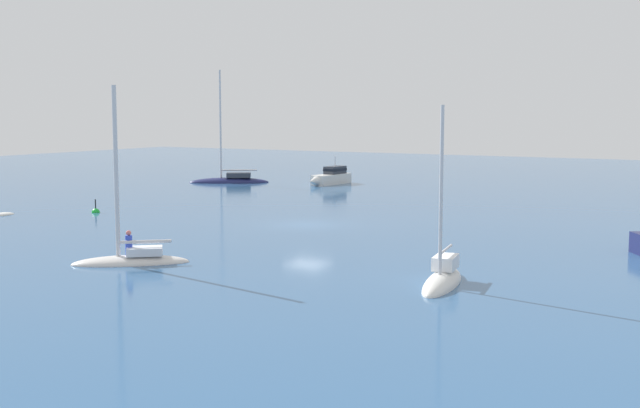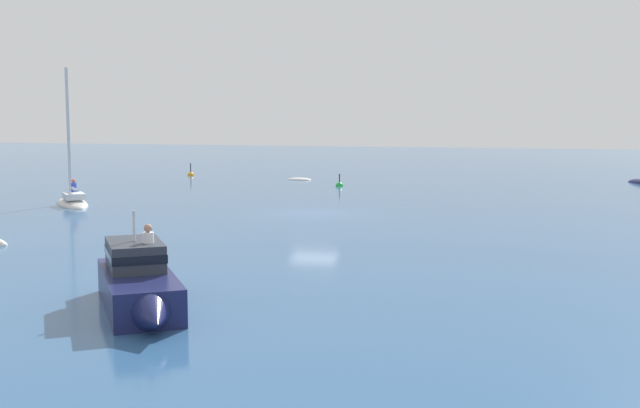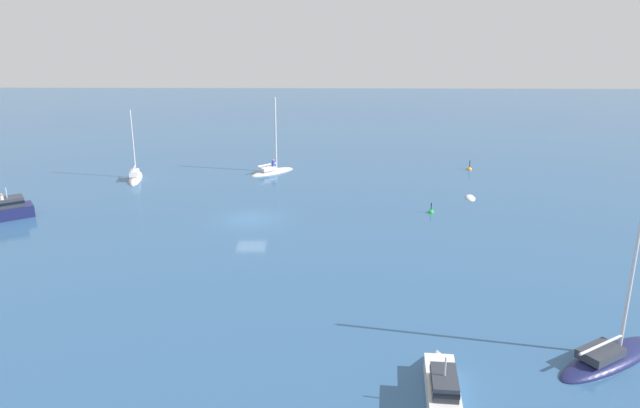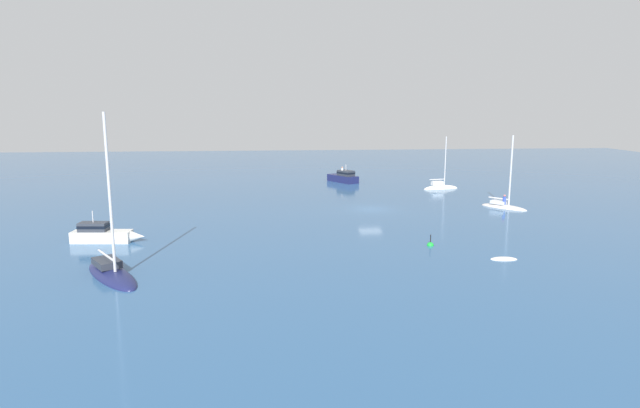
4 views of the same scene
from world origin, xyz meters
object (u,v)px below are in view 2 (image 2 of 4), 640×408
Objects in this scene: tender at (299,180)px; powerboat at (139,283)px; sloop at (73,201)px; mooring_buoy at (339,186)px; channel_buoy at (191,175)px.

tender is 0.33× the size of powerboat.
sloop is (22.04, 15.27, -0.51)m from powerboat.
mooring_buoy is (-4.39, -4.27, 0.01)m from tender.
channel_buoy is (43.65, 16.84, -0.73)m from powerboat.
channel_buoy reaches higher than mooring_buoy.
sloop is 6.38× the size of channel_buoy.
powerboat reaches higher than mooring_buoy.
channel_buoy reaches higher than tender.
tender is 6.12m from mooring_buoy.
sloop is at bearing -175.85° from channel_buoy.
tender is 10.46m from channel_buoy.
mooring_buoy reaches higher than tender.
powerboat is 46.79m from channel_buoy.
powerboat is 4.67× the size of channel_buoy.
sloop is (-19.56, 8.69, 0.24)m from tender.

